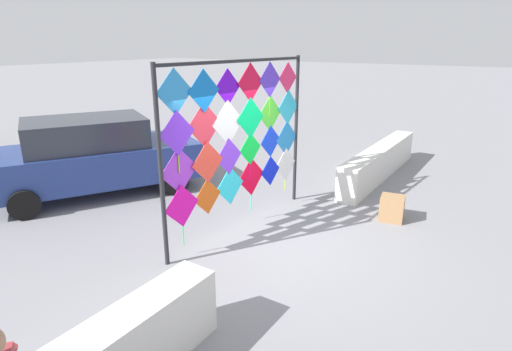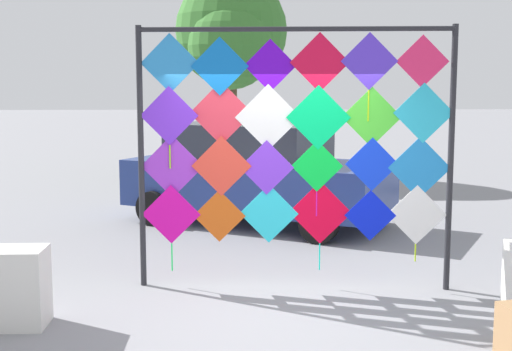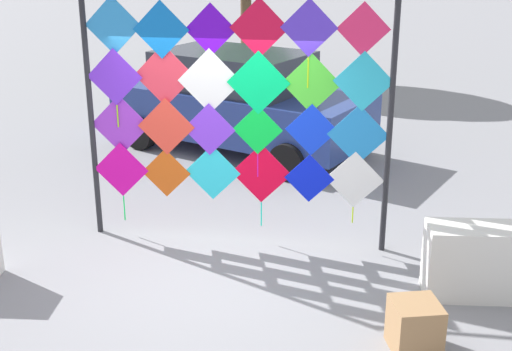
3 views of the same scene
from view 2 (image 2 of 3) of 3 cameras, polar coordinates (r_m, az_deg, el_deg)
name	(u,v)px [view 2 (image 2 of 3)]	position (r m, az deg, el deg)	size (l,w,h in m)	color
ground	(279,313)	(7.39, 1.94, -11.29)	(120.00, 120.00, 0.00)	gray
kite_display_rack	(293,135)	(7.97, 3.04, 3.35)	(3.63, 0.39, 3.05)	#232328
parked_car	(255,173)	(11.87, -0.04, 0.20)	(4.80, 3.82, 1.72)	navy
tree_palm_like	(233,36)	(18.05, -1.94, 11.41)	(2.90, 3.24, 5.22)	brown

